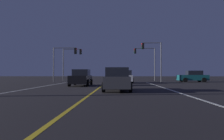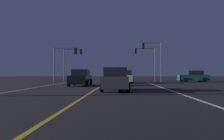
{
  "view_description": "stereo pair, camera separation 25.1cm",
  "coord_description": "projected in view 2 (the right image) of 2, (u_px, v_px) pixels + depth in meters",
  "views": [
    {
      "loc": [
        1.75,
        0.89,
        1.27
      ],
      "look_at": [
        0.81,
        29.77,
        1.75
      ],
      "focal_mm": 34.4,
      "sensor_mm": 36.0,
      "label": 1
    },
    {
      "loc": [
        2.0,
        0.89,
        1.27
      ],
      "look_at": [
        0.81,
        29.77,
        1.75
      ],
      "focal_mm": 34.4,
      "sensor_mm": 36.0,
      "label": 2
    }
  ],
  "objects": [
    {
      "name": "car_crossing_side",
      "position": [
        193.0,
        77.0,
        31.89
      ],
      "size": [
        4.3,
        2.02,
        1.7
      ],
      "rotation": [
        0.0,
        0.0,
        3.14
      ],
      "color": "black",
      "rests_on": "ground"
    },
    {
      "name": "car_lead_same_lane",
      "position": [
        116.0,
        80.0,
        15.72
      ],
      "size": [
        2.02,
        4.3,
        1.7
      ],
      "rotation": [
        0.0,
        0.0,
        1.57
      ],
      "color": "black",
      "rests_on": "ground"
    },
    {
      "name": "lane_center_divider",
      "position": [
        85.0,
        96.0,
        11.93
      ],
      "size": [
        0.16,
        37.54,
        0.01
      ],
      "primitive_type": "cube",
      "color": "gold",
      "rests_on": "ground"
    },
    {
      "name": "traffic_light_far_right",
      "position": [
        145.0,
        56.0,
        36.48
      ],
      "size": [
        3.62,
        0.36,
        5.63
      ],
      "rotation": [
        0.0,
        0.0,
        3.14
      ],
      "color": "#4C4C51",
      "rests_on": "ground"
    },
    {
      "name": "traffic_light_far_left",
      "position": [
        73.0,
        57.0,
        36.99
      ],
      "size": [
        3.29,
        0.36,
        5.52
      ],
      "color": "#4C4C51",
      "rests_on": "ground"
    },
    {
      "name": "traffic_light_near_left",
      "position": [
        65.0,
        56.0,
        31.49
      ],
      "size": [
        3.53,
        0.36,
        5.08
      ],
      "color": "#4C4C51",
      "rests_on": "ground"
    },
    {
      "name": "traffic_light_near_right",
      "position": [
        152.0,
        53.0,
        30.98
      ],
      "size": [
        2.91,
        0.36,
        5.77
      ],
      "rotation": [
        0.0,
        0.0,
        3.14
      ],
      "color": "#4C4C51",
      "rests_on": "ground"
    },
    {
      "name": "car_oncoming",
      "position": [
        81.0,
        78.0,
        22.38
      ],
      "size": [
        2.02,
        4.3,
        1.7
      ],
      "rotation": [
        0.0,
        0.0,
        -1.57
      ],
      "color": "black",
      "rests_on": "ground"
    },
    {
      "name": "car_ahead_far",
      "position": [
        125.0,
        77.0,
        28.73
      ],
      "size": [
        2.02,
        4.3,
        1.7
      ],
      "rotation": [
        0.0,
        0.0,
        1.57
      ],
      "color": "black",
      "rests_on": "ground"
    },
    {
      "name": "lane_edge_right",
      "position": [
        189.0,
        97.0,
        11.69
      ],
      "size": [
        0.16,
        37.54,
        0.01
      ],
      "primitive_type": "cube",
      "color": "silver",
      "rests_on": "ground"
    }
  ]
}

